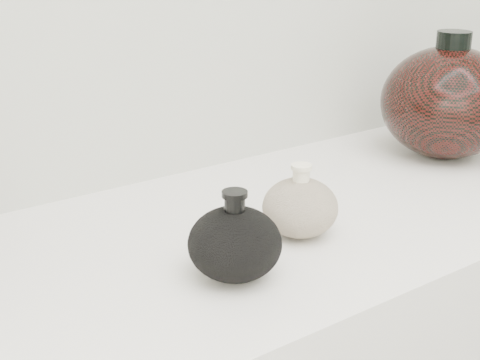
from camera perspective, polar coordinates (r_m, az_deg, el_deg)
black_gourd_vase at (r=0.79m, az=-0.45°, el=-5.40°), size 0.13×0.13×0.11m
cream_gourd_vase at (r=0.90m, az=5.15°, el=-2.30°), size 0.13×0.13×0.10m
right_round_pot at (r=1.26m, az=17.26°, el=6.39°), size 0.25×0.25×0.23m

